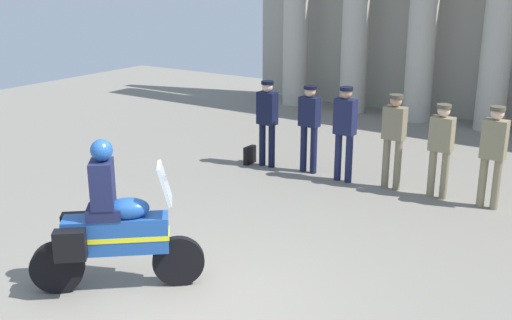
% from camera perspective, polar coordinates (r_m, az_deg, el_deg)
% --- Properties ---
extents(ground_plane, '(28.00, 28.00, 0.00)m').
position_cam_1_polar(ground_plane, '(7.24, -7.23, -14.17)').
color(ground_plane, gray).
extents(officer_in_row_0, '(0.39, 0.24, 1.71)m').
position_cam_1_polar(officer_in_row_0, '(12.08, 1.04, 4.02)').
color(officer_in_row_0, black).
rests_on(officer_in_row_0, ground_plane).
extents(officer_in_row_1, '(0.39, 0.24, 1.69)m').
position_cam_1_polar(officer_in_row_1, '(11.74, 4.95, 3.54)').
color(officer_in_row_1, '#141938').
rests_on(officer_in_row_1, ground_plane).
extents(officer_in_row_2, '(0.39, 0.24, 1.77)m').
position_cam_1_polar(officer_in_row_2, '(11.29, 8.22, 3.09)').
color(officer_in_row_2, '#191E42').
rests_on(officer_in_row_2, ground_plane).
extents(officer_in_row_3, '(0.39, 0.24, 1.71)m').
position_cam_1_polar(officer_in_row_3, '(11.04, 12.63, 2.37)').
color(officer_in_row_3, '#7A7056').
rests_on(officer_in_row_3, ground_plane).
extents(officer_in_row_4, '(0.39, 0.24, 1.63)m').
position_cam_1_polar(officer_in_row_4, '(10.81, 16.73, 1.48)').
color(officer_in_row_4, '#847A5B').
rests_on(officer_in_row_4, ground_plane).
extents(officer_in_row_5, '(0.39, 0.24, 1.70)m').
position_cam_1_polar(officer_in_row_5, '(10.59, 21.09, 0.94)').
color(officer_in_row_5, '#847A5B').
rests_on(officer_in_row_5, ground_plane).
extents(motorcycle_with_rider, '(1.67, 1.45, 1.90)m').
position_cam_1_polar(motorcycle_with_rider, '(7.60, -13.35, -6.19)').
color(motorcycle_with_rider, black).
rests_on(motorcycle_with_rider, ground_plane).
extents(briefcase_on_ground, '(0.10, 0.32, 0.36)m').
position_cam_1_polar(briefcase_on_ground, '(12.45, -0.58, 0.47)').
color(briefcase_on_ground, black).
rests_on(briefcase_on_ground, ground_plane).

